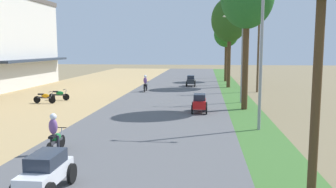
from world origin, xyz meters
TOP-DOWN VIEW (x-y plane):
  - shophouse_mid at (-19.98, 32.68)m, footprint 8.75×14.06m
  - parked_motorbike_second at (-9.62, 21.34)m, footprint 1.80×0.54m
  - parked_motorbike_third at (-9.16, 23.05)m, footprint 1.80×0.54m
  - median_tree_third at (5.48, 34.60)m, footprint 3.99×3.99m
  - median_tree_fourth at (5.56, 42.02)m, footprint 3.17×3.17m
  - streetlamp_near at (5.80, 13.82)m, footprint 3.16×0.20m
  - streetlamp_mid at (5.80, 23.41)m, footprint 3.16×0.20m
  - streetlamp_far at (5.80, 37.50)m, footprint 3.16×0.20m
  - streetlamp_farthest at (5.80, 47.74)m, footprint 3.16×0.20m
  - utility_pole_near at (8.11, 30.94)m, footprint 1.80×0.20m
  - car_sedan_white at (-1.76, 4.63)m, footprint 1.10×2.26m
  - car_hatchback_red at (2.56, 18.58)m, footprint 1.04×2.00m
  - car_hatchback_charcoal at (1.29, 35.19)m, footprint 1.04×2.00m
  - motorbike_ahead_second at (-3.21, 8.61)m, footprint 0.54×1.80m
  - motorbike_ahead_third at (-3.00, 29.63)m, footprint 0.54×1.80m

SIDE VIEW (x-z plane):
  - parked_motorbike_second at x=-9.62m, z-range 0.08..1.02m
  - parked_motorbike_third at x=-9.16m, z-range 0.08..1.02m
  - car_sedan_white at x=-1.76m, z-range 0.15..1.34m
  - car_hatchback_red at x=2.56m, z-range 0.13..1.36m
  - car_hatchback_charcoal at x=1.29m, z-range 0.13..1.36m
  - motorbike_ahead_second at x=-3.21m, z-range 0.03..1.69m
  - motorbike_ahead_third at x=-3.00m, z-range 0.03..1.69m
  - streetlamp_mid at x=5.80m, z-range 0.64..7.64m
  - streetlamp_far at x=5.80m, z-range 0.64..7.82m
  - streetlamp_farthest at x=5.80m, z-range 0.65..7.95m
  - streetlamp_near at x=5.80m, z-range 0.65..8.29m
  - utility_pole_near at x=8.11m, z-range 0.19..9.81m
  - shophouse_mid at x=-19.98m, z-range 0.00..10.10m
  - median_tree_fourth at x=5.56m, z-range 2.23..10.04m
  - median_tree_third at x=5.48m, z-range 2.51..12.29m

